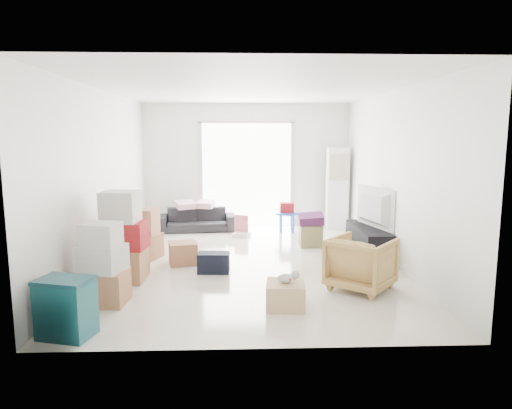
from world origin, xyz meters
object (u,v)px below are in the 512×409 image
Objects in this scene: television at (369,223)px; kids_table at (287,211)px; tv_console at (368,241)px; storage_bins at (66,308)px; sofa at (197,216)px; wood_crate at (286,295)px; ottoman at (311,235)px; armchair at (361,261)px; ac_tower at (337,188)px.

television is 1.85× the size of kids_table.
storage_bins reaches higher than tv_console.
sofa reaches higher than wood_crate.
kids_table is at bearing 83.91° from wood_crate.
television is at bearing -39.67° from sofa.
ottoman is (-0.87, 0.72, -0.04)m from tv_console.
television is 2.24m from kids_table.
kids_table reaches higher than ottoman.
armchair reaches higher than kids_table.
kids_table is (-1.18, 1.90, 0.20)m from tv_console.
sofa is 2.70× the size of storage_bins.
storage_bins is at bearing -142.40° from tv_console.
television is at bearing -58.04° from kids_table.
storage_bins is 5.61m from kids_table.
armchair reaches higher than ottoman.
kids_table is at bearing 61.00° from storage_bins.
ac_tower is at bearing 91.24° from tv_console.
kids_table reaches higher than tv_console.
ac_tower is 6.59m from storage_bins.
ac_tower is 3.90× the size of wood_crate.
storage_bins is (-0.83, -5.16, -0.02)m from sofa.
ac_tower is 4.41× the size of ottoman.
tv_console is 3.25× the size of wood_crate.
ac_tower reaches higher than storage_bins.
sofa reaches higher than kids_table.
television is 2.84m from wood_crate.
tv_console is at bearing -88.76° from ac_tower.
storage_bins is at bearing 113.65° from television.
storage_bins is 1.53× the size of ottoman.
tv_console is 2.25m from kids_table.
armchair is at bearing 147.11° from television.
television is (0.00, 0.00, 0.32)m from tv_console.
ottoman is at bearing 75.73° from wood_crate.
ac_tower is at bearing 71.03° from wood_crate.
ac_tower is 1.20× the size of tv_console.
tv_console is 1.13m from ottoman.
wood_crate is at bearing 130.58° from television.
ac_tower reaches higher than tv_console.
kids_table reaches higher than storage_bins.
sofa is (-3.07, 2.16, -0.24)m from television.
kids_table is at bearing -12.49° from sofa.
sofa is at bearing 144.90° from tv_console.
tv_console is 0.89× the size of sofa.
sofa is at bearing 107.98° from wood_crate.
wood_crate is (-1.05, -0.61, -0.23)m from armchair.
sofa is 4.68m from wood_crate.
storage_bins is (-3.90, -3.00, -0.26)m from television.
sofa is 3.64× the size of wood_crate.
kids_table is at bearing 121.96° from tv_console.
kids_table is (-1.18, 1.90, -0.12)m from television.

